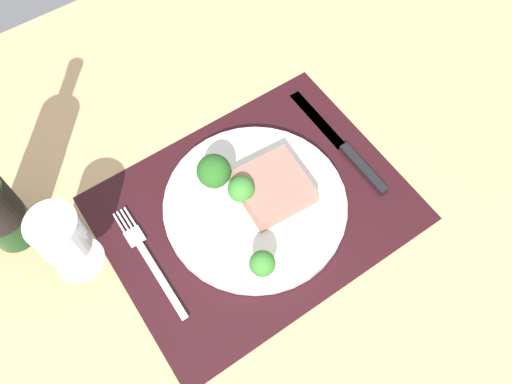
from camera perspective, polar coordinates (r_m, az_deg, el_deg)
The scene contains 10 objects.
ground_plane at distance 78.10cm, azimuth -0.09°, elevation -2.32°, with size 140.00×110.00×3.00cm, color tan.
placemat at distance 76.62cm, azimuth -0.09°, elevation -1.78°, with size 43.35×33.60×0.30cm, color black.
plate at distance 75.76cm, azimuth -0.09°, elevation -1.46°, with size 26.81×26.81×1.60cm, color silver.
steak at distance 74.67cm, azimuth 1.75°, elevation 0.63°, with size 9.55×9.47×2.94cm, color #9E6B5B.
broccoli_center at distance 72.80cm, azimuth -1.64°, elevation 0.30°, with size 3.85×3.85×4.92cm.
broccoli_near_steak at distance 67.67cm, azimuth 0.70°, elevation -7.92°, with size 3.47×3.47×5.33cm.
broccoli_back_left at distance 73.15cm, azimuth -4.66°, elevation 2.28°, with size 4.92×4.92×6.58cm.
fork at distance 74.44cm, azimuth -11.66°, elevation -7.38°, with size 2.40×19.20×0.50cm.
knife at distance 82.47cm, azimuth 9.79°, elevation 4.77°, with size 1.80×23.00×0.80cm.
wine_glass at distance 70.34cm, azimuth -20.68°, elevation -4.62°, with size 6.94×6.94×12.44cm.
Camera 1 is at (-18.98, -28.11, 68.85)cm, focal length 36.34 mm.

